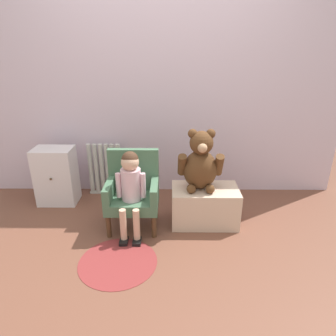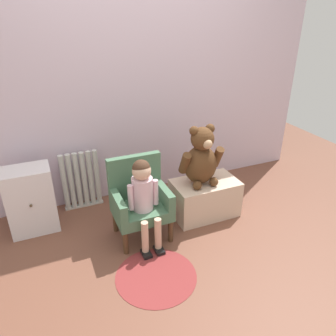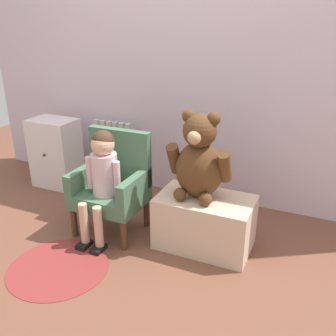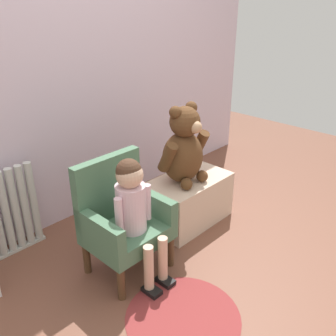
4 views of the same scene
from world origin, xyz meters
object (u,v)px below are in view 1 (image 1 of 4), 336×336
at_px(child_figure, 131,182).
at_px(large_teddy_bear, 200,163).
at_px(radiator, 105,170).
at_px(low_bench, 205,205).
at_px(floor_rug, 118,262).
at_px(child_armchair, 133,191).
at_px(small_dresser, 56,176).

relative_size(child_figure, large_teddy_bear, 1.35).
height_order(radiator, large_teddy_bear, large_teddy_bear).
xyz_separation_m(low_bench, floor_rug, (-0.72, -0.58, -0.17)).
bearing_deg(radiator, child_armchair, -58.54).
xyz_separation_m(small_dresser, floor_rug, (0.78, -0.96, -0.29)).
relative_size(radiator, child_figure, 0.78).
bearing_deg(floor_rug, large_teddy_bear, 41.71).
xyz_separation_m(radiator, child_armchair, (0.38, -0.63, 0.06)).
xyz_separation_m(small_dresser, low_bench, (1.50, -0.38, -0.12)).
height_order(small_dresser, child_figure, child_figure).
distance_m(large_teddy_bear, floor_rug, 1.06).
height_order(radiator, child_armchair, child_armchair).
xyz_separation_m(radiator, low_bench, (1.04, -0.58, -0.11)).
xyz_separation_m(child_armchair, floor_rug, (-0.07, -0.54, -0.34)).
distance_m(small_dresser, large_teddy_bear, 1.52).
relative_size(radiator, floor_rug, 0.95).
bearing_deg(large_teddy_bear, floor_rug, -138.29).
bearing_deg(small_dresser, child_armchair, -26.64).
bearing_deg(small_dresser, radiator, 23.80).
height_order(radiator, low_bench, radiator).
relative_size(small_dresser, large_teddy_bear, 1.09).
distance_m(low_bench, floor_rug, 0.94).
bearing_deg(large_teddy_bear, small_dresser, 165.53).
distance_m(radiator, floor_rug, 1.24).
bearing_deg(child_figure, radiator, 117.43).
relative_size(child_armchair, large_teddy_bear, 1.27).
xyz_separation_m(radiator, large_teddy_bear, (0.98, -0.57, 0.30)).
xyz_separation_m(low_bench, large_teddy_bear, (-0.05, 0.01, 0.41)).
height_order(child_armchair, child_figure, child_figure).
bearing_deg(radiator, floor_rug, -74.81).
bearing_deg(small_dresser, low_bench, -14.30).
bearing_deg(radiator, large_teddy_bear, -30.37).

